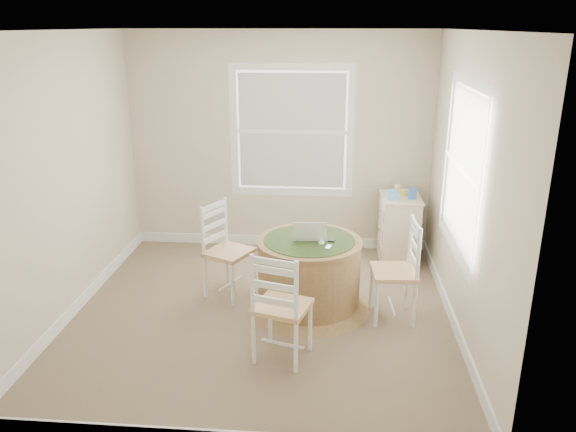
{
  "coord_description": "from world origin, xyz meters",
  "views": [
    {
      "loc": [
        0.66,
        -4.77,
        2.64
      ],
      "look_at": [
        0.22,
        0.45,
        0.85
      ],
      "focal_mm": 35.0,
      "sensor_mm": 36.0,
      "label": 1
    }
  ],
  "objects_px": {
    "chair_left": "(229,252)",
    "chair_right": "(394,272)",
    "chair_near": "(282,306)",
    "corner_chest": "(399,229)",
    "laptop": "(309,236)",
    "round_table": "(309,271)"
  },
  "relations": [
    {
      "from": "chair_left",
      "to": "laptop",
      "type": "distance_m",
      "value": 0.88
    },
    {
      "from": "laptop",
      "to": "corner_chest",
      "type": "xyz_separation_m",
      "value": [
        0.98,
        1.22,
        -0.35
      ]
    },
    {
      "from": "corner_chest",
      "to": "laptop",
      "type": "bearing_deg",
      "value": -130.36
    },
    {
      "from": "chair_left",
      "to": "chair_right",
      "type": "bearing_deg",
      "value": -75.52
    },
    {
      "from": "chair_near",
      "to": "chair_right",
      "type": "xyz_separation_m",
      "value": [
        0.97,
        0.75,
        0.0
      ]
    },
    {
      "from": "corner_chest",
      "to": "chair_right",
      "type": "bearing_deg",
      "value": -99.32
    },
    {
      "from": "chair_right",
      "to": "corner_chest",
      "type": "height_order",
      "value": "chair_right"
    },
    {
      "from": "corner_chest",
      "to": "round_table",
      "type": "bearing_deg",
      "value": -129.64
    },
    {
      "from": "round_table",
      "to": "chair_near",
      "type": "distance_m",
      "value": 0.9
    },
    {
      "from": "chair_near",
      "to": "chair_left",
      "type": "bearing_deg",
      "value": -43.39
    },
    {
      "from": "chair_left",
      "to": "chair_near",
      "type": "xyz_separation_m",
      "value": [
        0.64,
        -1.1,
        0.0
      ]
    },
    {
      "from": "chair_left",
      "to": "chair_right",
      "type": "xyz_separation_m",
      "value": [
        1.61,
        -0.35,
        0.0
      ]
    },
    {
      "from": "chair_right",
      "to": "chair_near",
      "type": "bearing_deg",
      "value": -56.07
    },
    {
      "from": "chair_left",
      "to": "chair_right",
      "type": "relative_size",
      "value": 1.0
    },
    {
      "from": "laptop",
      "to": "corner_chest",
      "type": "relative_size",
      "value": 0.42
    },
    {
      "from": "chair_left",
      "to": "corner_chest",
      "type": "height_order",
      "value": "chair_left"
    },
    {
      "from": "chair_left",
      "to": "chair_near",
      "type": "relative_size",
      "value": 1.0
    },
    {
      "from": "chair_right",
      "to": "corner_chest",
      "type": "bearing_deg",
      "value": 168.4
    },
    {
      "from": "round_table",
      "to": "chair_right",
      "type": "relative_size",
      "value": 1.24
    },
    {
      "from": "chair_left",
      "to": "laptop",
      "type": "xyz_separation_m",
      "value": [
        0.82,
        -0.19,
        0.27
      ]
    },
    {
      "from": "chair_left",
      "to": "chair_near",
      "type": "bearing_deg",
      "value": -123.04
    },
    {
      "from": "round_table",
      "to": "laptop",
      "type": "bearing_deg",
      "value": 107.65
    }
  ]
}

